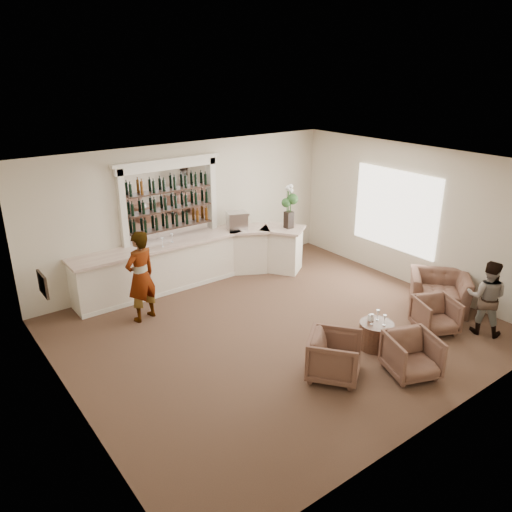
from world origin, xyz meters
The scene contains 19 objects.
ground centered at (0.00, 0.00, 0.00)m, with size 8.00×8.00×0.00m, color brown.
room_shell centered at (0.16, 0.71, 2.34)m, with size 8.04×7.02×3.32m.
bar_counter centered at (-0.16, 3.00, 0.57)m, with size 5.72×1.80×1.14m.
back_bar_alcove centered at (-0.50, 3.41, 2.03)m, with size 2.64×0.25×3.00m.
cocktail_table centered at (1.06, -1.55, 0.25)m, with size 0.63×0.63×0.50m, color #4E3021.
sommelier centered at (-1.93, 2.06, 0.96)m, with size 0.70×0.46×1.92m, color gray.
guest centered at (3.18, -2.44, 0.76)m, with size 0.73×0.57×1.51m, color gray.
armchair_left centered at (-0.24, -1.76, 0.39)m, with size 0.84×0.86×0.78m, color brown.
armchair_center centered at (0.85, -2.50, 0.37)m, with size 0.79×0.82×0.74m, color brown.
armchair_right centered at (2.48, -1.85, 0.35)m, with size 0.74×0.76×0.69m, color brown.
armchair_far centered at (3.40, -1.29, 0.39)m, with size 1.20×1.05×0.78m, color brown.
espresso_machine centered at (1.10, 3.02, 1.35)m, with size 0.48×0.40×0.42m, color silver.
flower_vase centered at (2.16, 2.29, 1.76)m, with size 0.29×0.29×1.11m.
wine_glass_bar_left centered at (-0.99, 2.93, 1.25)m, with size 0.07×0.07×0.21m, color white, non-canonical shape.
wine_glass_bar_right centered at (-0.68, 3.07, 1.25)m, with size 0.07×0.07×0.21m, color white, non-canonical shape.
wine_glass_tbl_a centered at (0.94, -1.52, 0.60)m, with size 0.07×0.07×0.21m, color white, non-canonical shape.
wine_glass_tbl_b centered at (1.16, -1.47, 0.60)m, with size 0.07×0.07×0.21m, color white, non-canonical shape.
wine_glass_tbl_c centered at (1.10, -1.68, 0.60)m, with size 0.07×0.07×0.21m, color white, non-canonical shape.
napkin_holder centered at (1.04, -1.41, 0.56)m, with size 0.08×0.08×0.12m, color white.
Camera 1 is at (-5.60, -6.73, 4.98)m, focal length 35.00 mm.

